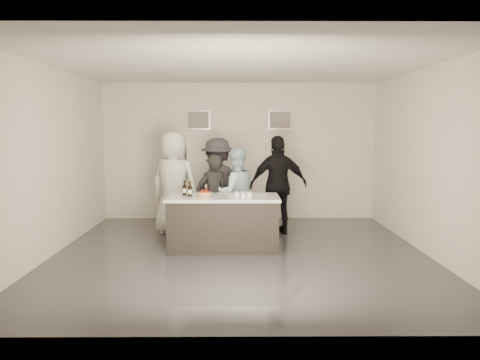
{
  "coord_description": "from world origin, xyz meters",
  "views": [
    {
      "loc": [
        -0.06,
        -7.38,
        2.04
      ],
      "look_at": [
        0.0,
        0.5,
        1.15
      ],
      "focal_mm": 35.0,
      "sensor_mm": 36.0,
      "label": 1
    }
  ],
  "objects_px": {
    "cake": "(205,195)",
    "beer_bottle_b": "(190,189)",
    "bar_counter": "(223,223)",
    "person_main_black": "(213,197)",
    "person_guest_right": "(278,185)",
    "person_main_blue": "(236,193)",
    "person_guest_left": "(174,183)",
    "person_guest_back": "(218,184)",
    "beer_bottle_a": "(184,188)"
  },
  "relations": [
    {
      "from": "cake",
      "to": "beer_bottle_b",
      "type": "distance_m",
      "value": 0.26
    },
    {
      "from": "bar_counter",
      "to": "cake",
      "type": "xyz_separation_m",
      "value": [
        -0.3,
        -0.09,
        0.49
      ]
    },
    {
      "from": "bar_counter",
      "to": "person_main_black",
      "type": "relative_size",
      "value": 1.2
    },
    {
      "from": "beer_bottle_b",
      "to": "person_guest_right",
      "type": "height_order",
      "value": "person_guest_right"
    },
    {
      "from": "person_guest_right",
      "to": "beer_bottle_b",
      "type": "bearing_deg",
      "value": 31.07
    },
    {
      "from": "person_main_black",
      "to": "beer_bottle_b",
      "type": "bearing_deg",
      "value": 42.27
    },
    {
      "from": "cake",
      "to": "person_main_blue",
      "type": "distance_m",
      "value": 1.07
    },
    {
      "from": "bar_counter",
      "to": "person_guest_left",
      "type": "bearing_deg",
      "value": 129.5
    },
    {
      "from": "person_main_blue",
      "to": "cake",
      "type": "bearing_deg",
      "value": 43.94
    },
    {
      "from": "person_main_blue",
      "to": "person_guest_back",
      "type": "xyz_separation_m",
      "value": [
        -0.36,
        0.7,
        0.08
      ]
    },
    {
      "from": "beer_bottle_b",
      "to": "person_guest_left",
      "type": "xyz_separation_m",
      "value": [
        -0.43,
        1.23,
        -0.05
      ]
    },
    {
      "from": "beer_bottle_a",
      "to": "beer_bottle_b",
      "type": "xyz_separation_m",
      "value": [
        0.11,
        -0.13,
        0.0
      ]
    },
    {
      "from": "beer_bottle_b",
      "to": "person_main_blue",
      "type": "height_order",
      "value": "person_main_blue"
    },
    {
      "from": "beer_bottle_a",
      "to": "person_main_blue",
      "type": "distance_m",
      "value": 1.17
    },
    {
      "from": "cake",
      "to": "beer_bottle_a",
      "type": "distance_m",
      "value": 0.39
    },
    {
      "from": "person_main_blue",
      "to": "person_guest_back",
      "type": "distance_m",
      "value": 0.79
    },
    {
      "from": "bar_counter",
      "to": "beer_bottle_a",
      "type": "distance_m",
      "value": 0.87
    },
    {
      "from": "cake",
      "to": "beer_bottle_b",
      "type": "relative_size",
      "value": 0.84
    },
    {
      "from": "person_guest_right",
      "to": "person_guest_back",
      "type": "distance_m",
      "value": 1.24
    },
    {
      "from": "person_main_blue",
      "to": "person_guest_right",
      "type": "distance_m",
      "value": 0.88
    },
    {
      "from": "bar_counter",
      "to": "person_guest_left",
      "type": "xyz_separation_m",
      "value": [
        -0.97,
        1.18,
        0.53
      ]
    },
    {
      "from": "bar_counter",
      "to": "person_main_blue",
      "type": "xyz_separation_m",
      "value": [
        0.21,
        0.85,
        0.38
      ]
    },
    {
      "from": "person_main_black",
      "to": "person_guest_left",
      "type": "height_order",
      "value": "person_guest_left"
    },
    {
      "from": "beer_bottle_a",
      "to": "person_guest_left",
      "type": "bearing_deg",
      "value": 106.18
    },
    {
      "from": "bar_counter",
      "to": "person_guest_right",
      "type": "distance_m",
      "value": 1.62
    },
    {
      "from": "bar_counter",
      "to": "person_guest_back",
      "type": "distance_m",
      "value": 1.63
    },
    {
      "from": "beer_bottle_b",
      "to": "person_guest_left",
      "type": "height_order",
      "value": "person_guest_left"
    },
    {
      "from": "beer_bottle_b",
      "to": "person_guest_right",
      "type": "xyz_separation_m",
      "value": [
        1.57,
        1.2,
        -0.09
      ]
    },
    {
      "from": "cake",
      "to": "person_main_black",
      "type": "height_order",
      "value": "person_main_black"
    },
    {
      "from": "beer_bottle_b",
      "to": "person_guest_left",
      "type": "relative_size",
      "value": 0.13
    },
    {
      "from": "bar_counter",
      "to": "person_main_blue",
      "type": "height_order",
      "value": "person_main_blue"
    },
    {
      "from": "cake",
      "to": "person_guest_back",
      "type": "relative_size",
      "value": 0.12
    },
    {
      "from": "person_guest_left",
      "to": "person_guest_back",
      "type": "bearing_deg",
      "value": -133.7
    },
    {
      "from": "cake",
      "to": "person_guest_right",
      "type": "height_order",
      "value": "person_guest_right"
    },
    {
      "from": "cake",
      "to": "person_guest_right",
      "type": "distance_m",
      "value": 1.82
    },
    {
      "from": "cake",
      "to": "person_guest_back",
      "type": "xyz_separation_m",
      "value": [
        0.15,
        1.64,
        -0.02
      ]
    },
    {
      "from": "person_main_black",
      "to": "bar_counter",
      "type": "bearing_deg",
      "value": 81.92
    },
    {
      "from": "bar_counter",
      "to": "person_main_black",
      "type": "height_order",
      "value": "person_main_black"
    },
    {
      "from": "person_main_black",
      "to": "person_guest_right",
      "type": "height_order",
      "value": "person_guest_right"
    },
    {
      "from": "person_guest_right",
      "to": "person_guest_left",
      "type": "bearing_deg",
      "value": -7.1
    },
    {
      "from": "person_guest_right",
      "to": "beer_bottle_a",
      "type": "bearing_deg",
      "value": 26.31
    },
    {
      "from": "beer_bottle_b",
      "to": "person_guest_back",
      "type": "relative_size",
      "value": 0.14
    },
    {
      "from": "cake",
      "to": "person_guest_left",
      "type": "relative_size",
      "value": 0.11
    },
    {
      "from": "cake",
      "to": "person_main_blue",
      "type": "xyz_separation_m",
      "value": [
        0.51,
        0.94,
        -0.1
      ]
    },
    {
      "from": "bar_counter",
      "to": "person_guest_back",
      "type": "bearing_deg",
      "value": 95.58
    },
    {
      "from": "beer_bottle_a",
      "to": "person_main_blue",
      "type": "xyz_separation_m",
      "value": [
        0.86,
        0.78,
        -0.2
      ]
    },
    {
      "from": "bar_counter",
      "to": "beer_bottle_b",
      "type": "bearing_deg",
      "value": -174.65
    },
    {
      "from": "cake",
      "to": "beer_bottle_a",
      "type": "bearing_deg",
      "value": 155.3
    },
    {
      "from": "beer_bottle_a",
      "to": "person_guest_back",
      "type": "height_order",
      "value": "person_guest_back"
    },
    {
      "from": "bar_counter",
      "to": "person_guest_right",
      "type": "xyz_separation_m",
      "value": [
        1.03,
        1.15,
        0.49
      ]
    }
  ]
}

